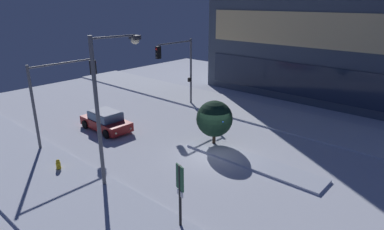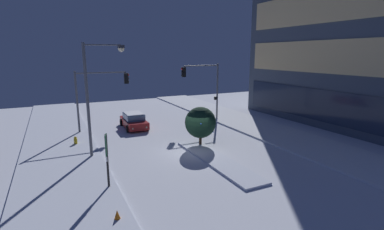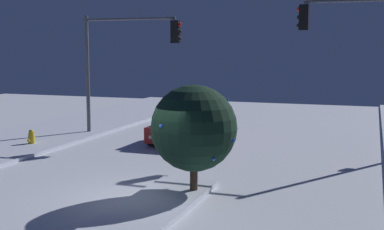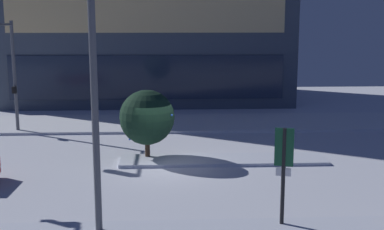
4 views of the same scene
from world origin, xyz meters
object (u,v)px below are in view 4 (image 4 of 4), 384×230
at_px(decorated_tree_median, 147,117).
at_px(street_lamp_arched, 99,56).
at_px(parking_info_sign, 284,165).
at_px(traffic_light_corner_far_left, 4,59).

bearing_deg(decorated_tree_median, street_lamp_arched, -97.84).
bearing_deg(parking_info_sign, street_lamp_arched, 101.15).
bearing_deg(street_lamp_arched, parking_info_sign, -88.80).
relative_size(traffic_light_corner_far_left, parking_info_sign, 2.02).
height_order(traffic_light_corner_far_left, decorated_tree_median, traffic_light_corner_far_left).
xyz_separation_m(traffic_light_corner_far_left, parking_info_sign, (11.70, -12.17, -2.25)).
xyz_separation_m(traffic_light_corner_far_left, street_lamp_arched, (6.41, -11.68, 0.90)).
bearing_deg(street_lamp_arched, decorated_tree_median, -1.26).
xyz_separation_m(street_lamp_arched, parking_info_sign, (5.28, -0.50, -3.15)).
distance_m(traffic_light_corner_far_left, street_lamp_arched, 13.35).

